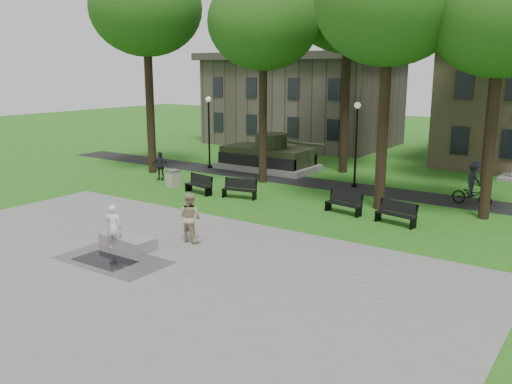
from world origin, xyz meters
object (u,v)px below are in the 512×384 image
skateboarder (114,227)px  friend_watching (190,217)px  park_bench_0 (199,184)px  trash_bin (173,178)px  cyclist (473,188)px  concrete_block (128,242)px

skateboarder → friend_watching: (1.68, 2.29, 0.10)m
park_bench_0 → trash_bin: 2.34m
skateboarder → friend_watching: size_ratio=0.89×
friend_watching → cyclist: bearing=-120.5°
friend_watching → park_bench_0: (-5.14, 6.56, -0.45)m
friend_watching → park_bench_0: 8.35m
concrete_block → trash_bin: 10.70m
friend_watching → trash_bin: 10.21m
cyclist → trash_bin: bearing=118.2°
cyclist → park_bench_0: bearing=123.0°
park_bench_0 → trash_bin: (-2.30, 0.41, -0.04)m
concrete_block → friend_watching: (1.44, 1.87, 0.73)m
friend_watching → cyclist: size_ratio=0.88×
skateboarder → cyclist: (9.16, 14.37, 0.01)m
concrete_block → friend_watching: bearing=52.5°
cyclist → park_bench_0: size_ratio=1.16×
trash_bin → park_bench_0: bearing=-10.1°
trash_bin → cyclist: bearing=18.9°
friend_watching → trash_bin: size_ratio=1.99×
friend_watching → trash_bin: (-7.45, 6.97, -0.49)m
friend_watching → concrete_block: bearing=53.7°
skateboarder → trash_bin: 10.92m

